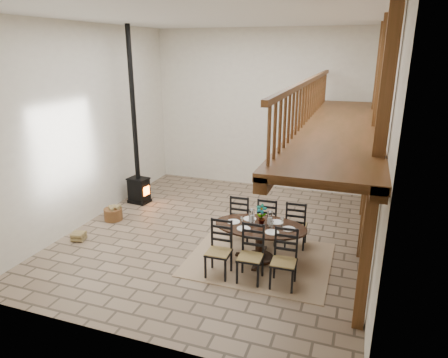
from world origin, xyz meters
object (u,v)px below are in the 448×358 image
(log_stack, at_px, (79,236))
(wood_stove, at_px, (137,165))
(dining_table, at_px, (260,242))
(log_basket, at_px, (113,214))

(log_stack, bearing_deg, wood_stove, 88.31)
(dining_table, relative_size, log_basket, 4.63)
(log_basket, relative_size, log_stack, 1.35)
(dining_table, bearing_deg, log_basket, 167.78)
(wood_stove, xyz_separation_m, log_basket, (0.01, -1.36, -0.98))
(wood_stove, bearing_deg, log_stack, -83.83)
(wood_stove, relative_size, log_basket, 10.32)
(log_stack, bearing_deg, log_basket, 86.31)
(dining_table, distance_m, wood_stove, 4.81)
(wood_stove, distance_m, log_stack, 2.87)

